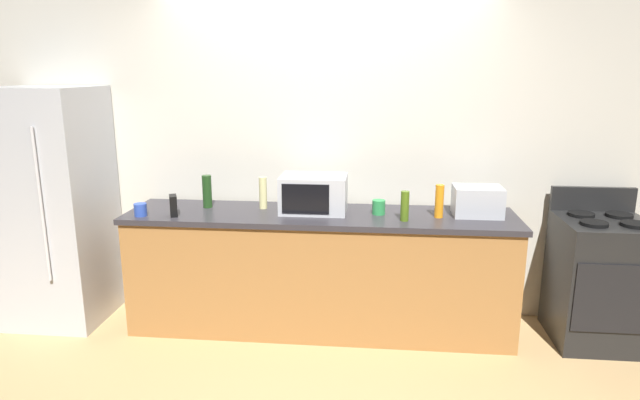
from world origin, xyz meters
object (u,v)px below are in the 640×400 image
microwave (314,194)px  mug_green (379,207)px  cordless_phone (173,206)px  refrigerator (54,206)px  stove_range (599,280)px  bottle_vinegar (263,193)px  bottle_dish_soap (439,201)px  toaster_oven (477,201)px  bottle_olive_oil (405,206)px  bottle_wine (207,191)px  mug_blue (140,210)px

microwave → mug_green: microwave is taller
microwave → cordless_phone: microwave is taller
refrigerator → cordless_phone: size_ratio=12.00×
refrigerator → stove_range: refrigerator is taller
microwave → cordless_phone: size_ratio=3.20×
bottle_vinegar → bottle_dish_soap: bearing=-5.6°
toaster_oven → mug_green: 0.70m
microwave → bottle_dish_soap: (0.90, -0.07, -0.02)m
stove_range → mug_green: 1.65m
bottle_vinegar → mug_green: 0.87m
microwave → cordless_phone: bearing=-167.5°
cordless_phone → bottle_dish_soap: bottle_dish_soap is taller
refrigerator → toaster_oven: 3.18m
microwave → bottle_olive_oil: microwave is taller
bottle_vinegar → bottle_wine: bearing=-178.3°
cordless_phone → bottle_wine: bottle_wine is taller
stove_range → bottle_wine: size_ratio=4.36×
refrigerator → mug_blue: bearing=-14.3°
microwave → toaster_oven: (1.18, 0.01, -0.03)m
bottle_wine → bottle_olive_oil: size_ratio=1.18×
mug_blue → refrigerator: bearing=165.7°
bottle_olive_oil → stove_range: bearing=5.6°
refrigerator → bottle_wine: 1.19m
toaster_oven → bottle_olive_oil: same height
microwave → refrigerator: bearing=-178.6°
bottle_wine → bottle_vinegar: (0.43, 0.01, -0.00)m
bottle_dish_soap → bottle_olive_oil: size_ratio=1.13×
stove_range → bottle_wine: bearing=178.2°
stove_range → toaster_oven: 1.03m
bottle_olive_oil → mug_green: (-0.18, 0.16, -0.05)m
bottle_wine → mug_blue: 0.50m
bottle_dish_soap → bottle_olive_oil: 0.27m
stove_range → microwave: size_ratio=2.25×
toaster_oven → bottle_wine: 1.99m
toaster_oven → bottle_vinegar: 1.57m
cordless_phone → mug_blue: 0.24m
bottle_wine → mug_blue: bearing=-144.5°
bottle_dish_soap → bottle_olive_oil: bottle_dish_soap is taller
mug_blue → toaster_oven: bearing=6.2°
toaster_oven → bottle_dish_soap: size_ratio=1.44×
bottle_vinegar → cordless_phone: bearing=-155.3°
bottle_vinegar → mug_blue: size_ratio=2.65×
refrigerator → mug_green: refrigerator is taller
stove_range → mug_blue: stove_range is taller
cordless_phone → microwave: bearing=-10.0°
microwave → mug_green: size_ratio=4.60×
bottle_dish_soap → mug_blue: 2.13m
refrigerator → stove_range: (4.05, 0.00, -0.44)m
stove_range → cordless_phone: (-3.04, -0.17, 0.51)m
refrigerator → bottle_vinegar: 1.62m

